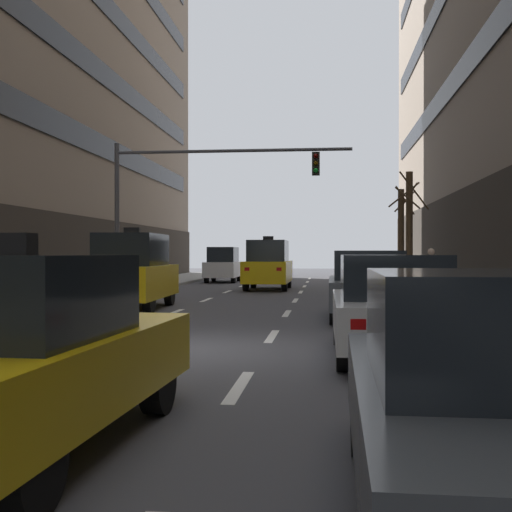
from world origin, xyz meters
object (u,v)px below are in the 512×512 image
taxi_driving_1 (17,354)px  pedestrian_0 (431,271)px  taxi_driving_0 (132,272)px  street_tree_0 (401,235)px  street_tree_1 (409,229)px  car_driving_3 (223,265)px  traffic_signal_0 (191,186)px  car_parked_2 (368,286)px  taxi_driving_2 (268,265)px  car_parked_0 (499,402)px  car_parked_1 (392,307)px

taxi_driving_1 → pedestrian_0: taxi_driving_1 is taller
taxi_driving_0 → street_tree_0: bearing=52.3°
taxi_driving_0 → street_tree_1: bearing=43.9°
car_driving_3 → pedestrian_0: size_ratio=2.48×
traffic_signal_0 → car_parked_2: bearing=-50.2°
taxi_driving_2 → street_tree_0: 6.39m
car_parked_2 → traffic_signal_0: size_ratio=0.52×
car_driving_3 → pedestrian_0: (9.20, -16.28, 0.11)m
car_parked_0 → street_tree_0: size_ratio=0.87×
taxi_driving_0 → traffic_signal_0: traffic_signal_0 is taller
taxi_driving_0 → pedestrian_0: bearing=12.4°
taxi_driving_2 → traffic_signal_0: size_ratio=0.53×
taxi_driving_0 → car_parked_2: (6.82, -2.37, -0.27)m
car_driving_3 → street_tree_1: street_tree_1 is taller
taxi_driving_0 → car_driving_3: (-0.13, 18.29, -0.12)m
traffic_signal_0 → car_driving_3: bearing=93.9°
taxi_driving_1 → car_parked_0: size_ratio=1.07×
taxi_driving_0 → car_parked_0: size_ratio=1.12×
taxi_driving_1 → taxi_driving_2: 24.65m
traffic_signal_0 → street_tree_1: traffic_signal_0 is taller
car_parked_1 → street_tree_0: 20.71m
car_driving_3 → street_tree_1: size_ratio=0.85×
car_parked_2 → street_tree_0: 14.66m
car_driving_3 → street_tree_0: (9.40, -6.29, 1.49)m
car_driving_3 → traffic_signal_0: (0.92, -13.41, 3.16)m
car_driving_3 → taxi_driving_0: bearing=-89.6°
taxi_driving_0 → traffic_signal_0: 5.80m
car_parked_0 → street_tree_1: street_tree_1 is taller
car_driving_3 → car_parked_1: size_ratio=0.95×
traffic_signal_0 → street_tree_0: traffic_signal_0 is taller
car_driving_3 → street_tree_0: 11.40m
traffic_signal_0 → street_tree_0: 11.20m
pedestrian_0 → car_parked_0: bearing=-97.5°
taxi_driving_1 → car_parked_2: (3.65, 11.46, 0.04)m
car_driving_3 → car_parked_2: bearing=-71.4°
taxi_driving_1 → traffic_signal_0: size_ratio=0.51×
car_driving_3 → car_parked_2: size_ratio=0.90×
street_tree_1 → taxi_driving_0: bearing=-136.1°
car_parked_1 → car_parked_2: size_ratio=0.95×
taxi_driving_1 → street_tree_1: (6.07, 22.75, 1.88)m
car_parked_2 → traffic_signal_0: bearing=129.8°
street_tree_0 → traffic_signal_0: bearing=-140.0°
car_parked_1 → street_tree_1: street_tree_1 is taller
car_parked_1 → street_tree_0: (2.44, 20.49, 1.69)m
taxi_driving_1 → car_parked_2: taxi_driving_1 is taller
taxi_driving_0 → taxi_driving_2: bearing=73.8°
taxi_driving_0 → car_driving_3: taxi_driving_0 is taller
taxi_driving_1 → pedestrian_0: bearing=69.6°
car_parked_1 → car_parked_0: bearing=-90.0°
car_driving_3 → car_parked_1: 27.67m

